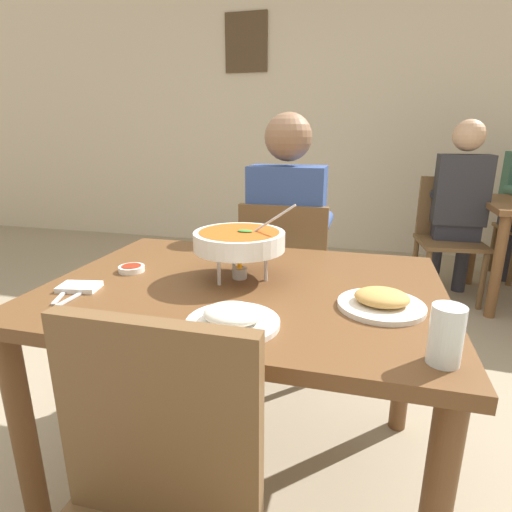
{
  "coord_description": "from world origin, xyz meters",
  "views": [
    {
      "loc": [
        0.35,
        -1.21,
        1.22
      ],
      "look_at": [
        0.0,
        0.15,
        0.8
      ],
      "focal_mm": 29.04,
      "sensor_mm": 36.0,
      "label": 1
    }
  ],
  "objects": [
    {
      "name": "ground_plane",
      "position": [
        0.0,
        0.0,
        0.0
      ],
      "size": [
        16.0,
        16.0,
        0.0
      ],
      "primitive_type": "plane",
      "color": "gray"
    },
    {
      "name": "cafe_rear_partition",
      "position": [
        0.0,
        3.31,
        1.5
      ],
      "size": [
        10.0,
        0.1,
        3.0
      ],
      "primitive_type": "cube",
      "color": "beige",
      "rests_on": "ground_plane"
    },
    {
      "name": "picture_frame_hung",
      "position": [
        -0.91,
        3.25,
        2.09
      ],
      "size": [
        0.44,
        0.03,
        0.56
      ],
      "primitive_type": "cube",
      "color": "#4C3823"
    },
    {
      "name": "dining_table_main",
      "position": [
        0.0,
        0.0,
        0.64
      ],
      "size": [
        1.25,
        0.92,
        0.75
      ],
      "color": "brown",
      "rests_on": "ground_plane"
    },
    {
      "name": "chair_diner_main",
      "position": [
        -0.0,
        0.75,
        0.51
      ],
      "size": [
        0.44,
        0.44,
        0.9
      ],
      "color": "brown",
      "rests_on": "ground_plane"
    },
    {
      "name": "diner_main",
      "position": [
        0.0,
        0.78,
        0.75
      ],
      "size": [
        0.4,
        0.45,
        1.31
      ],
      "color": "#2D2D38",
      "rests_on": "ground_plane"
    },
    {
      "name": "curry_bowl",
      "position": [
        -0.03,
        0.05,
        0.88
      ],
      "size": [
        0.33,
        0.3,
        0.26
      ],
      "color": "silver",
      "rests_on": "dining_table_main"
    },
    {
      "name": "rice_plate",
      "position": [
        0.06,
        -0.3,
        0.77
      ],
      "size": [
        0.24,
        0.24,
        0.06
      ],
      "color": "white",
      "rests_on": "dining_table_main"
    },
    {
      "name": "appetizer_plate",
      "position": [
        0.42,
        -0.09,
        0.77
      ],
      "size": [
        0.24,
        0.24,
        0.06
      ],
      "color": "white",
      "rests_on": "dining_table_main"
    },
    {
      "name": "sauce_dish",
      "position": [
        -0.42,
        0.02,
        0.76
      ],
      "size": [
        0.09,
        0.09,
        0.02
      ],
      "color": "white",
      "rests_on": "dining_table_main"
    },
    {
      "name": "napkin_folded",
      "position": [
        -0.48,
        -0.18,
        0.76
      ],
      "size": [
        0.13,
        0.1,
        0.02
      ],
      "primitive_type": "cube",
      "rotation": [
        0.0,
        0.0,
        0.18
      ],
      "color": "white",
      "rests_on": "dining_table_main"
    },
    {
      "name": "fork_utensil",
      "position": [
        -0.5,
        -0.23,
        0.75
      ],
      "size": [
        0.07,
        0.16,
        0.01
      ],
      "primitive_type": "cube",
      "rotation": [
        0.0,
        0.0,
        0.36
      ],
      "color": "silver",
      "rests_on": "dining_table_main"
    },
    {
      "name": "spoon_utensil",
      "position": [
        -0.45,
        -0.23,
        0.75
      ],
      "size": [
        0.02,
        0.17,
        0.01
      ],
      "primitive_type": "cube",
      "rotation": [
        0.0,
        0.0,
        -0.02
      ],
      "color": "silver",
      "rests_on": "dining_table_main"
    },
    {
      "name": "drink_glass",
      "position": [
        0.54,
        -0.35,
        0.81
      ],
      "size": [
        0.07,
        0.07,
        0.13
      ],
      "color": "silver",
      "rests_on": "dining_table_main"
    },
    {
      "name": "chair_bg_middle",
      "position": [
        0.99,
        2.11,
        0.51
      ],
      "size": [
        0.49,
        0.49,
        0.9
      ],
      "color": "brown",
      "rests_on": "ground_plane"
    },
    {
      "name": "patron_bg_middle",
      "position": [
        1.04,
        2.13,
        0.75
      ],
      "size": [
        0.4,
        0.45,
        1.31
      ],
      "color": "#2D2D38",
      "rests_on": "ground_plane"
    }
  ]
}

